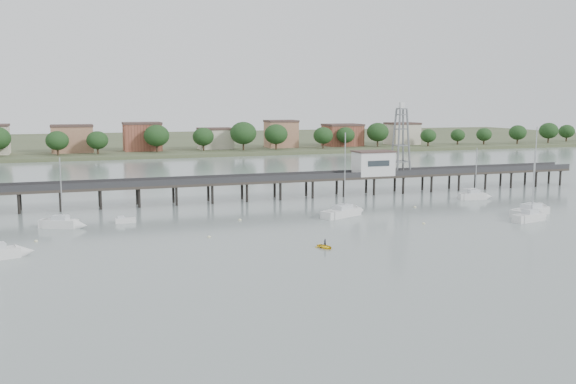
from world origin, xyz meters
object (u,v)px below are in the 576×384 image
object	(u,v)px
sailboat_b	(67,224)
sailboat_f	(534,217)
sailboat_e	(478,196)
pier	(261,181)
sailboat_c	(349,212)
sailboat_a	(5,253)
lattice_tower	(401,142)
yellow_dinghy	(325,248)
sailboat_d	(536,210)
white_tender	(125,220)

from	to	relation	value
sailboat_b	sailboat_f	size ratio (longest dim) A/B	0.96
sailboat_e	sailboat_f	xyz separation A→B (m)	(-5.21, -23.03, -0.01)
pier	sailboat_c	size ratio (longest dim) A/B	9.79
sailboat_c	sailboat_a	bearing A→B (deg)	168.46
sailboat_b	sailboat_f	world-z (taller)	sailboat_f
lattice_tower	yellow_dinghy	xyz separation A→B (m)	(-35.57, -44.08, -11.10)
sailboat_d	pier	bearing A→B (deg)	121.96
sailboat_a	sailboat_f	xyz separation A→B (m)	(81.30, -0.67, 0.00)
sailboat_d	sailboat_f	distance (m)	6.79
sailboat_c	sailboat_f	distance (m)	30.90
sailboat_c	sailboat_a	size ratio (longest dim) A/B	1.20
sailboat_e	sailboat_d	bearing A→B (deg)	-83.71
yellow_dinghy	pier	bearing A→B (deg)	68.15
pier	lattice_tower	size ratio (longest dim) A/B	9.68
white_tender	sailboat_b	bearing A→B (deg)	-168.04
sailboat_b	sailboat_c	size ratio (longest dim) A/B	0.76
sailboat_a	lattice_tower	bearing A→B (deg)	9.02
sailboat_e	sailboat_f	bearing A→B (deg)	-94.69
sailboat_b	sailboat_e	xyz separation A→B (m)	(79.05, 4.44, 0.00)
sailboat_d	sailboat_f	size ratio (longest dim) A/B	1.35
sailboat_e	sailboat_d	xyz separation A→B (m)	(-0.56, -18.07, -0.03)
sailboat_c	sailboat_f	xyz separation A→B (m)	(27.25, -14.58, 0.02)
sailboat_a	white_tender	size ratio (longest dim) A/B	3.88
pier	sailboat_d	size ratio (longest dim) A/B	9.14
lattice_tower	white_tender	world-z (taller)	lattice_tower
sailboat_e	sailboat_a	xyz separation A→B (m)	(-86.51, -22.36, -0.01)
pier	sailboat_f	world-z (taller)	sailboat_f
pier	sailboat_b	size ratio (longest dim) A/B	12.86
sailboat_b	sailboat_a	bearing A→B (deg)	-86.22
sailboat_e	sailboat_f	size ratio (longest dim) A/B	0.90
white_tender	pier	bearing A→B (deg)	33.15
sailboat_c	sailboat_f	bearing A→B (deg)	-54.14
sailboat_d	sailboat_b	bearing A→B (deg)	149.69
pier	sailboat_a	bearing A→B (deg)	-141.12
sailboat_b	sailboat_a	xyz separation A→B (m)	(-7.46, -17.92, -0.01)
pier	yellow_dinghy	distance (m)	44.43
sailboat_c	sailboat_e	bearing A→B (deg)	-11.40
pier	sailboat_a	world-z (taller)	sailboat_a
sailboat_e	sailboat_a	bearing A→B (deg)	-157.45
sailboat_d	sailboat_e	bearing A→B (deg)	67.78
sailboat_a	white_tender	distance (m)	25.46
sailboat_e	sailboat_c	size ratio (longest dim) A/B	0.71
pier	sailboat_d	bearing A→B (deg)	-37.59
sailboat_d	sailboat_c	distance (m)	33.32
white_tender	sailboat_e	bearing A→B (deg)	5.05
sailboat_d	white_tender	xyz separation A→B (m)	(-69.47, 15.12, -0.24)
pier	lattice_tower	world-z (taller)	lattice_tower
sailboat_b	sailboat_c	world-z (taller)	sailboat_c
sailboat_d	sailboat_c	bearing A→B (deg)	142.75
lattice_tower	sailboat_c	size ratio (longest dim) A/B	1.01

